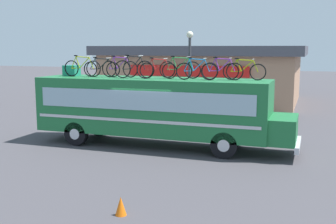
{
  "coord_description": "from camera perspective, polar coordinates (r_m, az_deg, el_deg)",
  "views": [
    {
      "loc": [
        6.34,
        -16.05,
        4.1
      ],
      "look_at": [
        0.73,
        0.0,
        1.46
      ],
      "focal_mm": 44.87,
      "sensor_mm": 36.0,
      "label": 1
    }
  ],
  "objects": [
    {
      "name": "rooftop_bicycle_8",
      "position": [
        16.54,
        7.36,
        5.64
      ],
      "size": [
        1.66,
        0.44,
        0.9
      ],
      "color": "black",
      "rests_on": "bus"
    },
    {
      "name": "luggage_bag_1",
      "position": [
        19.27,
        -12.97,
        5.51
      ],
      "size": [
        0.63,
        0.53,
        0.47
      ],
      "primitive_type": "cube",
      "color": "#1E7F66",
      "rests_on": "bus"
    },
    {
      "name": "rooftop_bicycle_9",
      "position": [
        16.63,
        10.3,
        5.53
      ],
      "size": [
        1.69,
        0.44,
        0.86
      ],
      "color": "black",
      "rests_on": "bus"
    },
    {
      "name": "rooftop_bicycle_2",
      "position": [
        18.34,
        -9.03,
        5.87
      ],
      "size": [
        1.74,
        0.44,
        0.86
      ],
      "color": "black",
      "rests_on": "bus"
    },
    {
      "name": "street_lamp",
      "position": [
        22.08,
        2.95,
        6.2
      ],
      "size": [
        0.35,
        0.35,
        4.91
      ],
      "color": "#38383D",
      "rests_on": "ground"
    },
    {
      "name": "rooftop_bicycle_3",
      "position": [
        18.01,
        -6.59,
        5.93
      ],
      "size": [
        1.69,
        0.44,
        0.92
      ],
      "color": "black",
      "rests_on": "bus"
    },
    {
      "name": "rooftop_bicycle_1",
      "position": [
        18.65,
        -11.57,
        5.92
      ],
      "size": [
        1.79,
        0.44,
        0.93
      ],
      "color": "black",
      "rests_on": "bus"
    },
    {
      "name": "rooftop_bicycle_4",
      "position": [
        17.28,
        -4.7,
        5.91
      ],
      "size": [
        1.74,
        0.44,
        0.98
      ],
      "color": "black",
      "rests_on": "bus"
    },
    {
      "name": "rooftop_bicycle_6",
      "position": [
        17.28,
        1.61,
        5.87
      ],
      "size": [
        1.79,
        0.44,
        0.93
      ],
      "color": "black",
      "rests_on": "bus"
    },
    {
      "name": "rooftop_bicycle_5",
      "position": [
        17.16,
        -1.37,
        5.78
      ],
      "size": [
        1.64,
        0.44,
        0.86
      ],
      "color": "black",
      "rests_on": "bus"
    },
    {
      "name": "traffic_cone",
      "position": [
        10.62,
        -6.43,
        -12.57
      ],
      "size": [
        0.28,
        0.28,
        0.47
      ],
      "primitive_type": "cone",
      "color": "orange",
      "rests_on": "ground"
    },
    {
      "name": "roadside_building",
      "position": [
        32.65,
        5.11,
        5.33
      ],
      "size": [
        14.73,
        10.44,
        4.17
      ],
      "color": "tan",
      "rests_on": "ground"
    },
    {
      "name": "bus",
      "position": [
        17.35,
        -1.62,
        0.68
      ],
      "size": [
        10.8,
        2.4,
        2.83
      ],
      "color": "#1E6B38",
      "rests_on": "ground"
    },
    {
      "name": "rooftop_bicycle_7",
      "position": [
        16.43,
        3.89,
        5.66
      ],
      "size": [
        1.69,
        0.44,
        0.89
      ],
      "color": "black",
      "rests_on": "bus"
    },
    {
      "name": "ground_plane",
      "position": [
        17.73,
        -2.22,
        -4.55
      ],
      "size": [
        120.0,
        120.0,
        0.0
      ],
      "primitive_type": "plane",
      "color": "#423F44"
    }
  ]
}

